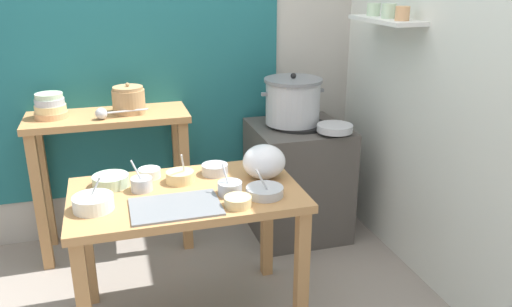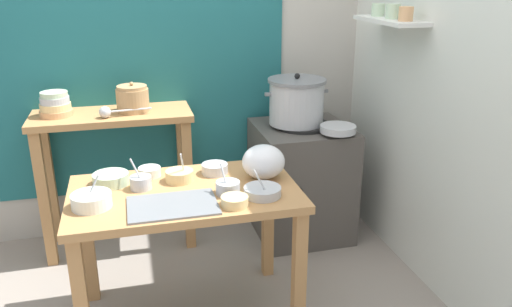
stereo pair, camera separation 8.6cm
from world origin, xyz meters
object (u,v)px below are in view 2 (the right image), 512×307
object	(u,v)px
prep_bowl_1	(215,168)
prep_bowl_5	(91,200)
steamer_pot	(297,101)
serving_tray	(173,205)
prep_bowl_3	(262,191)
bowl_stack_enamel	(55,105)
prep_bowl_0	(111,178)
prep_bowl_4	(235,201)
prep_bowl_6	(228,187)
prep_bowl_7	(141,182)
stove_block	(301,180)
prep_bowl_2	(180,175)
ladle	(107,112)
back_shelf_table	(115,147)
prep_table	(186,211)
plastic_bag	(263,162)
clay_pot	(133,99)
wide_pan	(338,129)
prep_bowl_8	(150,171)

from	to	relation	value
prep_bowl_1	prep_bowl_5	xyz separation A→B (m)	(-0.60, -0.26, 0.01)
steamer_pot	prep_bowl_1	size ratio (longest dim) A/B	3.08
serving_tray	prep_bowl_3	distance (m)	0.42
bowl_stack_enamel	prep_bowl_3	world-z (taller)	bowl_stack_enamel
prep_bowl_0	steamer_pot	bearing A→B (deg)	26.95
prep_bowl_0	prep_bowl_4	bearing A→B (deg)	-36.30
steamer_pot	prep_bowl_6	bearing A→B (deg)	-126.28
prep_bowl_7	prep_bowl_6	bearing A→B (deg)	-22.65
prep_bowl_0	prep_bowl_1	bearing A→B (deg)	1.27
stove_block	steamer_pot	size ratio (longest dim) A/B	1.85
serving_tray	prep_bowl_1	distance (m)	0.43
prep_bowl_2	prep_bowl_6	size ratio (longest dim) A/B	1.08
stove_block	ladle	world-z (taller)	ladle
steamer_pot	prep_bowl_0	xyz separation A→B (m)	(-1.16, -0.59, -0.18)
back_shelf_table	prep_bowl_5	xyz separation A→B (m)	(-0.09, -0.95, 0.08)
prep_bowl_3	prep_table	bearing A→B (deg)	155.68
prep_bowl_2	bowl_stack_enamel	bearing A→B (deg)	130.20
prep_bowl_0	prep_bowl_4	world-z (taller)	prep_bowl_0
prep_table	ladle	bearing A→B (deg)	114.85
serving_tray	prep_bowl_1	size ratio (longest dim) A/B	2.92
plastic_bag	prep_bowl_2	distance (m)	0.43
prep_bowl_6	prep_bowl_2	bearing A→B (deg)	133.10
bowl_stack_enamel	prep_bowl_2	bearing A→B (deg)	-49.80
back_shelf_table	clay_pot	world-z (taller)	clay_pot
prep_table	stove_block	world-z (taller)	stove_block
prep_table	back_shelf_table	size ratio (longest dim) A/B	1.15
prep_bowl_4	prep_table	bearing A→B (deg)	130.22
prep_bowl_3	steamer_pot	bearing A→B (deg)	62.66
back_shelf_table	serving_tray	xyz separation A→B (m)	(0.26, -1.04, 0.05)
prep_bowl_6	prep_bowl_7	size ratio (longest dim) A/B	0.95
steamer_pot	serving_tray	world-z (taller)	steamer_pot
stove_block	prep_bowl_3	world-z (taller)	prep_bowl_3
wide_pan	prep_bowl_2	xyz separation A→B (m)	(-1.02, -0.39, -0.05)
steamer_pot	plastic_bag	distance (m)	0.82
ladle	clay_pot	bearing A→B (deg)	35.43
back_shelf_table	serving_tray	distance (m)	1.07
stove_block	prep_bowl_4	xyz separation A→B (m)	(-0.66, -0.97, 0.36)
bowl_stack_enamel	prep_bowl_4	bearing A→B (deg)	-52.70
clay_pot	prep_bowl_1	bearing A→B (deg)	-61.19
bowl_stack_enamel	prep_bowl_7	size ratio (longest dim) A/B	1.23
serving_tray	prep_bowl_4	distance (m)	0.28
prep_bowl_4	prep_bowl_6	bearing A→B (deg)	91.35
prep_table	prep_bowl_8	distance (m)	0.30
bowl_stack_enamel	prep_bowl_8	distance (m)	0.85
bowl_stack_enamel	prep_bowl_2	world-z (taller)	bowl_stack_enamel
prep_bowl_7	bowl_stack_enamel	bearing A→B (deg)	118.92
clay_pot	prep_bowl_8	size ratio (longest dim) A/B	1.72
stove_block	prep_bowl_2	bearing A→B (deg)	-144.70
plastic_bag	prep_bowl_6	world-z (taller)	plastic_bag
prep_table	steamer_pot	distance (m)	1.16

